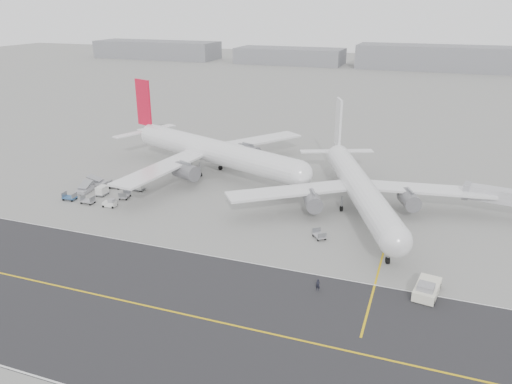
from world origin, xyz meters
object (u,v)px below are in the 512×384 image
(airliner_a, at_px, (211,150))
(jet_bridge, at_px, (507,199))
(ground_crew_a, at_px, (318,285))
(pushback_tug, at_px, (427,289))
(airliner_b, at_px, (359,187))

(airliner_a, distance_m, jet_bridge, 62.92)
(airliner_a, height_order, ground_crew_a, airliner_a)
(airliner_a, relative_size, pushback_tug, 6.69)
(airliner_a, bearing_deg, ground_crew_a, -118.14)
(pushback_tug, bearing_deg, ground_crew_a, -155.45)
(airliner_b, distance_m, pushback_tug, 30.08)
(airliner_a, distance_m, pushback_tug, 62.84)
(airliner_a, xyz_separation_m, ground_crew_a, (35.69, -41.66, -4.80))
(airliner_b, xyz_separation_m, jet_bridge, (26.43, 5.78, -1.03))
(airliner_a, xyz_separation_m, pushback_tug, (50.12, -37.60, -4.74))
(airliner_b, bearing_deg, pushback_tug, -84.52)
(airliner_b, bearing_deg, ground_crew_a, -113.34)
(ground_crew_a, bearing_deg, airliner_a, 134.58)
(airliner_b, relative_size, ground_crew_a, 27.68)
(pushback_tug, height_order, jet_bridge, jet_bridge)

